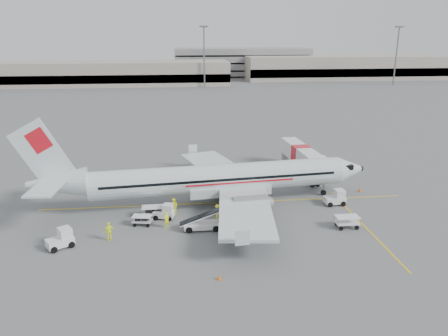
{
  "coord_description": "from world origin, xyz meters",
  "views": [
    {
      "loc": [
        -5.48,
        -49.12,
        19.76
      ],
      "look_at": [
        0.0,
        2.0,
        3.8
      ],
      "focal_mm": 35.0,
      "sensor_mm": 36.0,
      "label": 1
    }
  ],
  "objects_px": {
    "tug_fore": "(335,197)",
    "tug_aft": "(60,239)",
    "aircraft": "(220,160)",
    "tug_mid": "(164,211)",
    "belt_loader": "(202,217)",
    "jet_bridge": "(301,160)"
  },
  "relations": [
    {
      "from": "tug_fore",
      "to": "tug_aft",
      "type": "height_order",
      "value": "tug_aft"
    },
    {
      "from": "aircraft",
      "to": "tug_aft",
      "type": "distance_m",
      "value": 19.55
    },
    {
      "from": "belt_loader",
      "to": "tug_fore",
      "type": "height_order",
      "value": "belt_loader"
    },
    {
      "from": "tug_fore",
      "to": "tug_mid",
      "type": "height_order",
      "value": "tug_fore"
    },
    {
      "from": "aircraft",
      "to": "belt_loader",
      "type": "xyz_separation_m",
      "value": [
        -2.54,
        -7.1,
        -4.1
      ]
    },
    {
      "from": "belt_loader",
      "to": "tug_fore",
      "type": "xyz_separation_m",
      "value": [
        16.22,
        5.22,
        -0.46
      ]
    },
    {
      "from": "belt_loader",
      "to": "tug_aft",
      "type": "bearing_deg",
      "value": -169.17
    },
    {
      "from": "tug_aft",
      "to": "belt_loader",
      "type": "bearing_deg",
      "value": -21.98
    },
    {
      "from": "jet_bridge",
      "to": "tug_aft",
      "type": "bearing_deg",
      "value": -149.85
    },
    {
      "from": "tug_fore",
      "to": "tug_aft",
      "type": "xyz_separation_m",
      "value": [
        -30.01,
        -7.85,
        0.01
      ]
    },
    {
      "from": "tug_mid",
      "to": "tug_fore",
      "type": "bearing_deg",
      "value": 19.61
    },
    {
      "from": "tug_fore",
      "to": "tug_mid",
      "type": "distance_m",
      "value": 20.38
    },
    {
      "from": "aircraft",
      "to": "tug_aft",
      "type": "bearing_deg",
      "value": -155.02
    },
    {
      "from": "tug_mid",
      "to": "belt_loader",
      "type": "bearing_deg",
      "value": -24.67
    },
    {
      "from": "aircraft",
      "to": "tug_mid",
      "type": "distance_m",
      "value": 8.94
    },
    {
      "from": "tug_mid",
      "to": "tug_aft",
      "type": "height_order",
      "value": "tug_aft"
    },
    {
      "from": "jet_bridge",
      "to": "tug_mid",
      "type": "distance_m",
      "value": 24.07
    },
    {
      "from": "jet_bridge",
      "to": "tug_fore",
      "type": "distance_m",
      "value": 12.27
    },
    {
      "from": "tug_aft",
      "to": "aircraft",
      "type": "bearing_deg",
      "value": -2.01
    },
    {
      "from": "aircraft",
      "to": "tug_fore",
      "type": "height_order",
      "value": "aircraft"
    },
    {
      "from": "jet_bridge",
      "to": "belt_loader",
      "type": "relative_size",
      "value": 3.09
    },
    {
      "from": "aircraft",
      "to": "tug_mid",
      "type": "bearing_deg",
      "value": -155.68
    }
  ]
}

